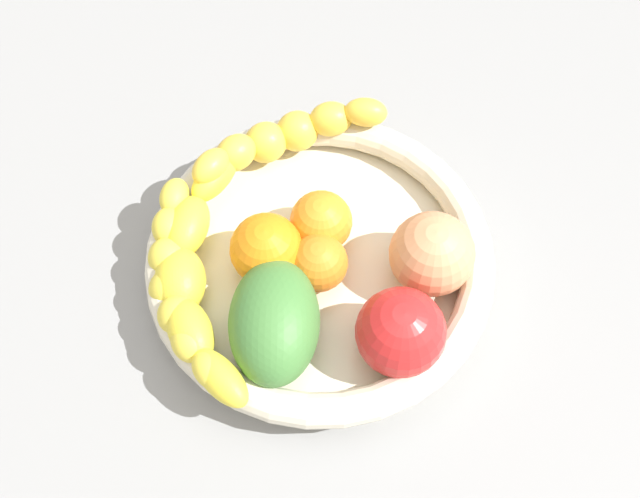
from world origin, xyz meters
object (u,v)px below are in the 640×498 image
object	(u,v)px
orange_front	(321,222)
peach_blush	(432,254)
fruit_bowl	(320,262)
tomato_red	(401,332)
mango_green	(274,322)
banana_arching_top	(284,137)
orange_mid_right	(318,263)
banana_draped_right	(177,284)
banana_draped_left	(193,276)
orange_mid_left	(266,249)

from	to	relation	value
orange_front	peach_blush	size ratio (longest dim) A/B	0.76
fruit_bowl	tomato_red	distance (cm)	10.79
mango_green	banana_arching_top	bearing A→B (deg)	-53.19
orange_mid_right	mango_green	world-z (taller)	mango_green
banana_arching_top	orange_mid_right	size ratio (longest dim) A/B	3.49
fruit_bowl	orange_mid_right	distance (cm)	2.26
banana_draped_right	tomato_red	bearing A→B (deg)	-156.73
banana_draped_left	orange_mid_left	size ratio (longest dim) A/B	2.95
peach_blush	banana_draped_left	bearing A→B (deg)	42.50
banana_arching_top	peach_blush	bearing A→B (deg)	173.47
fruit_bowl	mango_green	size ratio (longest dim) A/B	2.78
tomato_red	fruit_bowl	bearing A→B (deg)	-13.17
banana_draped_left	peach_blush	size ratio (longest dim) A/B	2.55
fruit_bowl	peach_blush	bearing A→B (deg)	-147.33
banana_draped_right	orange_front	world-z (taller)	orange_front
orange_mid_right	tomato_red	world-z (taller)	tomato_red
orange_front	orange_mid_right	bearing A→B (deg)	124.40
orange_front	mango_green	distance (cm)	10.61
banana_draped_right	orange_mid_right	bearing A→B (deg)	-132.27
banana_draped_right	banana_arching_top	xyz separation A→B (cm)	(2.29, -17.17, 0.64)
fruit_bowl	mango_green	xyz separation A→B (cm)	(-1.35, 7.81, 2.79)
fruit_bowl	banana_draped_right	world-z (taller)	banana_draped_right
banana_arching_top	orange_mid_right	world-z (taller)	banana_arching_top
orange_mid_right	mango_green	bearing A→B (deg)	96.52
orange_mid_right	tomato_red	bearing A→B (deg)	171.67
orange_mid_right	banana_draped_right	bearing A→B (deg)	47.73
banana_draped_left	banana_arching_top	bearing A→B (deg)	-79.56
peach_blush	mango_green	world-z (taller)	peach_blush
banana_draped_left	orange_front	bearing A→B (deg)	-115.79
mango_green	orange_mid_left	bearing A→B (deg)	-44.72
orange_mid_left	banana_draped_left	bearing A→B (deg)	58.88
banana_draped_left	orange_mid_left	bearing A→B (deg)	-121.12
fruit_bowl	orange_mid_left	bearing A→B (deg)	39.61
orange_mid_left	peach_blush	bearing A→B (deg)	-145.07
banana_draped_left	orange_mid_left	distance (cm)	6.63
orange_mid_left	orange_mid_right	bearing A→B (deg)	-154.38
banana_draped_left	banana_draped_right	xyz separation A→B (cm)	(0.63, 1.35, -0.08)
banana_draped_right	orange_front	bearing A→B (deg)	-115.69
banana_draped_left	orange_mid_left	xyz separation A→B (cm)	(-3.42, -5.66, 0.48)
fruit_bowl	orange_mid_right	world-z (taller)	orange_mid_right
fruit_bowl	peach_blush	world-z (taller)	peach_blush
fruit_bowl	peach_blush	xyz separation A→B (cm)	(-8.04, -5.16, 3.07)
banana_draped_left	orange_mid_right	xyz separation A→B (cm)	(-7.55, -7.64, -0.13)
banana_arching_top	orange_front	xyz separation A→B (cm)	(-8.20, 4.88, -0.48)
fruit_bowl	orange_front	distance (cm)	3.61
peach_blush	mango_green	size ratio (longest dim) A/B	0.67
fruit_bowl	peach_blush	distance (cm)	10.04
fruit_bowl	orange_front	size ratio (longest dim) A/B	5.51
orange_mid_left	peach_blush	size ratio (longest dim) A/B	0.87
banana_draped_left	orange_front	distance (cm)	12.15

